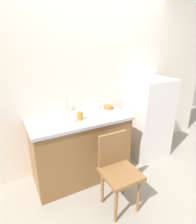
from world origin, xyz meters
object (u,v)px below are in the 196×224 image
(dish_tray, at_px, (62,120))
(terracotta_bowl, at_px, (108,107))
(cup_orange, at_px, (80,116))
(chair, at_px, (118,168))
(refrigerator, at_px, (148,118))
(cup_white, at_px, (98,107))

(dish_tray, height_order, terracotta_bowl, terracotta_bowl)
(cup_orange, bearing_deg, chair, -72.46)
(refrigerator, height_order, dish_tray, refrigerator)
(refrigerator, xyz_separation_m, terracotta_bowl, (-0.71, 0.10, 0.28))
(cup_white, bearing_deg, cup_orange, -149.24)
(refrigerator, relative_size, terracotta_bowl, 9.11)
(chair, distance_m, cup_white, 0.97)
(refrigerator, distance_m, dish_tray, 1.51)
(refrigerator, relative_size, dish_tray, 4.70)
(terracotta_bowl, distance_m, cup_orange, 0.57)
(dish_tray, xyz_separation_m, terracotta_bowl, (0.77, 0.15, 0.00))
(dish_tray, bearing_deg, terracotta_bowl, 11.14)
(dish_tray, xyz_separation_m, cup_white, (0.61, 0.19, 0.02))
(refrigerator, bearing_deg, cup_white, 170.96)
(chair, xyz_separation_m, terracotta_bowl, (0.34, 0.80, 0.44))
(refrigerator, height_order, cup_orange, refrigerator)
(chair, relative_size, cup_orange, 8.44)
(terracotta_bowl, xyz_separation_m, cup_white, (-0.16, 0.04, 0.01))
(cup_orange, relative_size, cup_white, 1.24)
(terracotta_bowl, relative_size, cup_white, 1.69)
(cup_orange, distance_m, cup_white, 0.44)
(chair, distance_m, dish_tray, 0.89)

